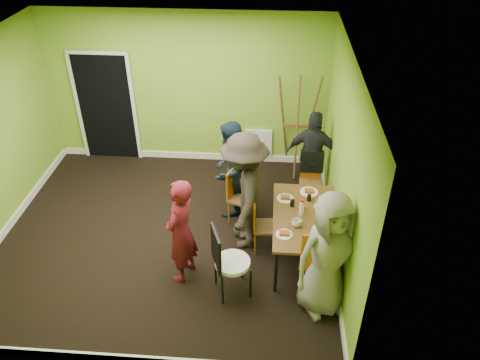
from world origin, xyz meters
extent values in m
plane|color=black|center=(0.00, 0.00, 0.00)|extent=(5.00, 5.00, 0.00)
cube|color=#83A82B|center=(0.00, 2.25, 1.40)|extent=(5.00, 0.04, 2.80)
cube|color=#83A82B|center=(0.00, -2.25, 1.40)|extent=(5.00, 0.04, 2.80)
cube|color=#83A82B|center=(2.50, 0.00, 1.40)|extent=(0.04, 4.50, 2.80)
cube|color=white|center=(0.00, 0.00, 2.80)|extent=(5.00, 4.50, 0.04)
cube|color=black|center=(-1.50, 2.22, 1.02)|extent=(1.00, 0.05, 2.04)
cube|color=white|center=(1.30, 2.22, 0.40)|extent=(0.50, 0.04, 0.55)
cylinder|color=black|center=(1.66, -1.03, 0.35)|extent=(0.04, 0.04, 0.71)
cylinder|color=black|center=(2.44, -1.03, 0.35)|extent=(0.04, 0.04, 0.71)
cylinder|color=black|center=(1.66, 0.35, 0.35)|extent=(0.04, 0.04, 0.71)
cylinder|color=black|center=(2.44, 0.35, 0.35)|extent=(0.04, 0.04, 0.71)
cube|color=brown|center=(2.05, -0.34, 0.73)|extent=(0.90, 1.50, 0.04)
cylinder|color=#C76912|center=(1.03, 0.64, 0.21)|extent=(0.02, 0.02, 0.42)
cylinder|color=#C76912|center=(0.92, 0.35, 0.21)|extent=(0.02, 0.02, 0.42)
cylinder|color=#C76912|center=(1.33, 0.52, 0.21)|extent=(0.02, 0.02, 0.42)
cylinder|color=#C76912|center=(1.21, 0.23, 0.21)|extent=(0.02, 0.02, 0.42)
cube|color=brown|center=(1.12, 0.44, 0.42)|extent=(0.49, 0.49, 0.04)
cube|color=#C76912|center=(0.96, 0.50, 0.67)|extent=(0.16, 0.34, 0.47)
cylinder|color=#C76912|center=(1.34, -0.05, 0.20)|extent=(0.02, 0.02, 0.40)
cylinder|color=#C76912|center=(1.36, -0.35, 0.20)|extent=(0.02, 0.02, 0.40)
cylinder|color=#C76912|center=(1.64, -0.03, 0.20)|extent=(0.02, 0.02, 0.40)
cylinder|color=#C76912|center=(1.66, -0.33, 0.20)|extent=(0.02, 0.02, 0.40)
cube|color=brown|center=(1.50, -0.19, 0.40)|extent=(0.38, 0.38, 0.04)
cube|color=#C76912|center=(1.33, -0.20, 0.63)|extent=(0.05, 0.34, 0.44)
cylinder|color=#C76912|center=(2.35, 1.06, 0.20)|extent=(0.02, 0.02, 0.40)
cylinder|color=#C76912|center=(2.05, 1.06, 0.20)|extent=(0.02, 0.02, 0.40)
cylinder|color=#C76912|center=(2.35, 0.75, 0.20)|extent=(0.02, 0.02, 0.40)
cylinder|color=#C76912|center=(2.05, 0.76, 0.20)|extent=(0.02, 0.02, 0.40)
cube|color=brown|center=(2.20, 0.91, 0.40)|extent=(0.36, 0.36, 0.04)
cube|color=#C76912|center=(2.20, 1.08, 0.64)|extent=(0.34, 0.03, 0.45)
cylinder|color=#C76912|center=(1.97, -1.08, 0.25)|extent=(0.03, 0.03, 0.49)
cylinder|color=#C76912|center=(2.34, -1.13, 0.25)|extent=(0.03, 0.03, 0.49)
cylinder|color=#C76912|center=(2.03, -0.71, 0.25)|extent=(0.03, 0.03, 0.49)
cylinder|color=#C76912|center=(2.40, -0.76, 0.25)|extent=(0.03, 0.03, 0.49)
cube|color=brown|center=(2.18, -0.92, 0.49)|extent=(0.50, 0.50, 0.04)
cube|color=#C76912|center=(2.15, -1.12, 0.79)|extent=(0.42, 0.09, 0.55)
cylinder|color=black|center=(0.86, -0.95, 0.25)|extent=(0.03, 0.03, 0.49)
cylinder|color=black|center=(0.99, -1.30, 0.25)|extent=(0.03, 0.03, 0.49)
cylinder|color=black|center=(1.21, -0.82, 0.25)|extent=(0.03, 0.03, 0.49)
cylinder|color=black|center=(1.34, -1.17, 0.25)|extent=(0.03, 0.03, 0.49)
cylinder|color=white|center=(1.10, -1.06, 0.50)|extent=(0.46, 0.46, 0.05)
cube|color=black|center=(0.90, -1.13, 0.79)|extent=(0.18, 0.40, 0.55)
cylinder|color=brown|center=(1.73, 2.11, 0.92)|extent=(0.27, 0.43, 1.86)
cylinder|color=brown|center=(2.21, 2.11, 0.92)|extent=(0.27, 0.43, 1.86)
cylinder|color=brown|center=(1.97, 1.84, 0.92)|extent=(0.04, 0.42, 1.81)
cube|color=brown|center=(1.97, 2.05, 0.87)|extent=(0.50, 0.04, 0.04)
cylinder|color=white|center=(1.76, 0.03, 0.76)|extent=(0.24, 0.24, 0.01)
cylinder|color=white|center=(1.75, -0.76, 0.76)|extent=(0.22, 0.22, 0.01)
cylinder|color=white|center=(2.11, 0.21, 0.76)|extent=(0.26, 0.26, 0.01)
cylinder|color=white|center=(2.09, -0.93, 0.76)|extent=(0.22, 0.22, 0.01)
cylinder|color=white|center=(2.28, -0.14, 0.76)|extent=(0.22, 0.22, 0.01)
cylinder|color=white|center=(2.30, -0.50, 0.76)|extent=(0.25, 0.25, 0.01)
cylinder|color=white|center=(1.98, -0.33, 0.87)|extent=(0.06, 0.06, 0.24)
cylinder|color=#174CB3|center=(2.31, -0.69, 0.84)|extent=(0.08, 0.08, 0.18)
cylinder|color=#C76912|center=(2.03, -0.21, 0.79)|extent=(0.04, 0.04, 0.07)
cylinder|color=black|center=(1.86, -0.13, 0.80)|extent=(0.06, 0.06, 0.10)
cylinder|color=black|center=(2.10, 0.01, 0.80)|extent=(0.06, 0.06, 0.09)
cylinder|color=black|center=(2.22, -0.81, 0.80)|extent=(0.06, 0.06, 0.11)
imported|color=white|center=(1.91, -0.57, 0.80)|extent=(0.13, 0.13, 0.10)
imported|color=white|center=(2.26, -0.32, 0.80)|extent=(0.11, 0.11, 0.10)
imported|color=maroon|center=(0.41, -0.82, 0.78)|extent=(0.51, 0.65, 1.55)
imported|color=black|center=(0.91, 0.66, 0.80)|extent=(0.85, 0.94, 1.59)
imported|color=black|center=(1.18, -0.08, 0.91)|extent=(0.72, 1.20, 1.82)
imported|color=black|center=(2.23, 1.21, 0.78)|extent=(0.97, 0.54, 1.55)
imported|color=gray|center=(2.26, -1.23, 0.87)|extent=(1.01, 0.85, 1.75)
camera|label=1|loc=(1.52, -5.38, 4.75)|focal=35.00mm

